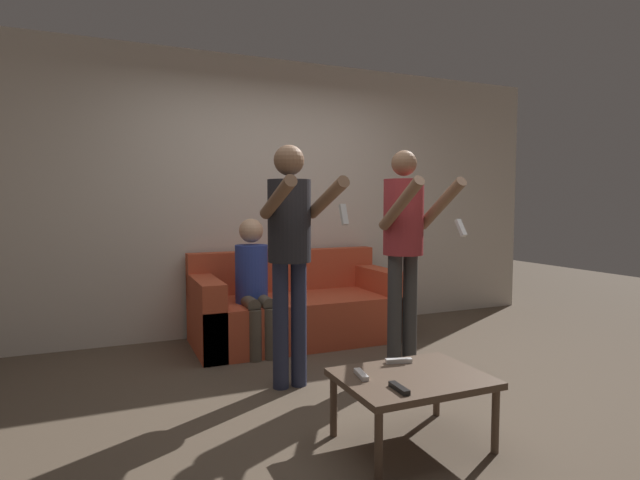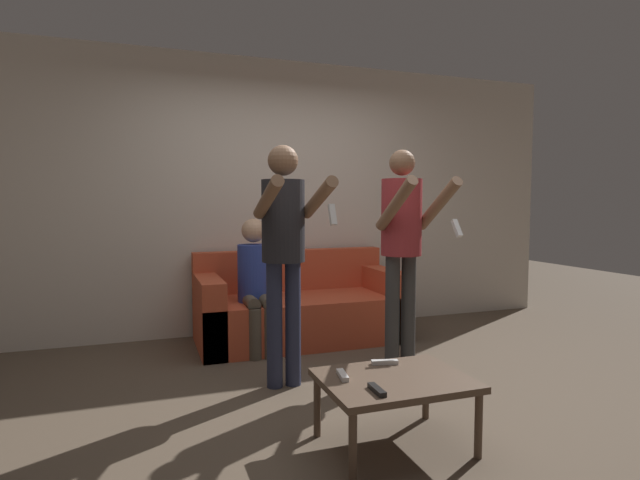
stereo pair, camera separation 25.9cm
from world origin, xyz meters
TOP-DOWN VIEW (x-y plane):
  - ground_plane at (0.00, 0.00)m, footprint 14.00×14.00m
  - wall_back at (0.00, 1.85)m, footprint 6.40×0.06m
  - couch at (0.13, 1.38)m, footprint 1.89×0.88m
  - person_standing_left at (-0.33, 0.24)m, footprint 0.42×0.69m
  - person_standing_right at (0.58, 0.24)m, footprint 0.42×0.66m
  - person_seated at (-0.34, 1.17)m, footprint 0.28×0.52m
  - coffee_table at (-0.02, -0.78)m, footprint 0.76×0.58m
  - remote_near at (-0.20, -0.94)m, footprint 0.04×0.15m
  - remote_mid at (-0.28, -0.70)m, footprint 0.06×0.15m
  - remote_far at (0.03, -0.58)m, footprint 0.15×0.07m

SIDE VIEW (x-z plane):
  - ground_plane at x=0.00m, z-range 0.00..0.00m
  - couch at x=0.13m, z-range -0.13..0.69m
  - coffee_table at x=-0.02m, z-range 0.15..0.52m
  - remote_near at x=-0.20m, z-range 0.37..0.40m
  - remote_mid at x=-0.28m, z-range 0.37..0.40m
  - remote_far at x=0.03m, z-range 0.37..0.40m
  - person_seated at x=-0.34m, z-range 0.05..1.20m
  - person_standing_right at x=0.58m, z-range 0.20..1.88m
  - person_standing_left at x=-0.33m, z-range 0.20..1.88m
  - wall_back at x=0.00m, z-range 0.00..2.70m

